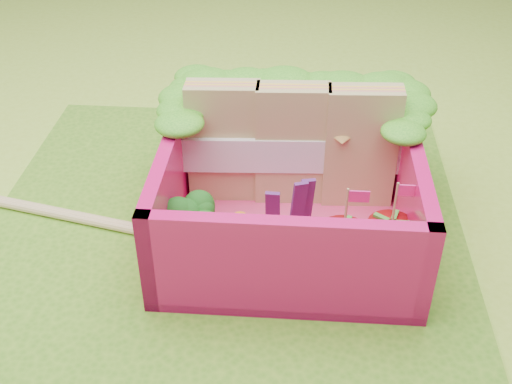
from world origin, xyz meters
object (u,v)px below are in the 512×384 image
object	(u,v)px
bento_box	(290,190)
strawberry_left	(342,249)
chopsticks	(57,213)
broccoli	(192,220)
strawberry_right	(389,242)
sandwich_stack	(293,145)

from	to	relation	value
bento_box	strawberry_left	size ratio (longest dim) A/B	2.70
bento_box	chopsticks	bearing A→B (deg)	178.46
chopsticks	broccoli	bearing A→B (deg)	-19.35
bento_box	strawberry_right	size ratio (longest dim) A/B	2.74
chopsticks	strawberry_left	bearing A→B (deg)	-13.49
strawberry_left	chopsticks	size ratio (longest dim) A/B	0.23
strawberry_left	chopsticks	bearing A→B (deg)	166.51
strawberry_left	chopsticks	xyz separation A→B (m)	(-1.56, 0.37, -0.15)
strawberry_left	chopsticks	world-z (taller)	strawberry_left
bento_box	strawberry_right	xyz separation A→B (m)	(0.50, -0.27, -0.10)
bento_box	strawberry_left	bearing A→B (deg)	-51.77
sandwich_stack	chopsticks	bearing A→B (deg)	-170.12
broccoli	chopsticks	bearing A→B (deg)	160.65
broccoli	strawberry_right	distance (m)	0.98
sandwich_stack	chopsticks	size ratio (longest dim) A/B	0.59
bento_box	strawberry_right	world-z (taller)	bento_box
broccoli	strawberry_left	distance (m)	0.75
bento_box	strawberry_left	world-z (taller)	bento_box
sandwich_stack	strawberry_left	xyz separation A→B (m)	(0.26, -0.60, -0.21)
sandwich_stack	strawberry_left	world-z (taller)	sandwich_stack
sandwich_stack	strawberry_left	bearing A→B (deg)	-66.34
strawberry_left	strawberry_right	distance (m)	0.24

